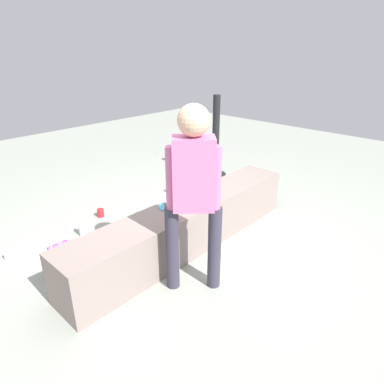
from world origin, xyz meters
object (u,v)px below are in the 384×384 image
at_px(gift_bag, 62,257).
at_px(adult_standing, 194,186).
at_px(cake_plate, 170,205).
at_px(child_seated, 192,181).
at_px(handbag_black_leather, 174,214).
at_px(water_bottle_near_gift, 173,188).
at_px(water_bottle_far_side, 82,228).
at_px(party_cup_red, 101,213).
at_px(cake_box_white, 30,252).

bearing_deg(gift_bag, adult_standing, -57.65).
bearing_deg(cake_plate, child_seated, -14.57).
bearing_deg(child_seated, handbag_black_leather, 69.91).
bearing_deg(water_bottle_near_gift, handbag_black_leather, -133.13).
relative_size(child_seated, water_bottle_far_side, 2.53).
bearing_deg(cake_plate, adult_standing, -114.81).
relative_size(adult_standing, cake_plate, 7.01).
distance_m(child_seated, water_bottle_near_gift, 1.46).
xyz_separation_m(adult_standing, handbag_black_leather, (0.67, 0.92, -0.82)).
xyz_separation_m(child_seated, handbag_black_leather, (0.16, 0.44, -0.57)).
bearing_deg(cake_plate, party_cup_red, 93.93).
bearing_deg(gift_bag, cake_box_white, 105.15).
distance_m(cake_plate, cake_box_white, 1.49).
bearing_deg(handbag_black_leather, adult_standing, -125.96).
bearing_deg(cake_plate, handbag_black_leather, 41.84).
bearing_deg(gift_bag, water_bottle_near_gift, 14.78).
height_order(gift_bag, handbag_black_leather, handbag_black_leather).
bearing_deg(adult_standing, handbag_black_leather, 54.04).
distance_m(adult_standing, party_cup_red, 1.95).
xyz_separation_m(gift_bag, cake_box_white, (-0.12, 0.45, -0.09)).
relative_size(adult_standing, cake_box_white, 4.71).
height_order(water_bottle_far_side, handbag_black_leather, handbag_black_leather).
relative_size(child_seated, handbag_black_leather, 1.29).
xyz_separation_m(cake_plate, water_bottle_near_gift, (1.01, 1.01, -0.42)).
height_order(cake_box_white, handbag_black_leather, handbag_black_leather).
distance_m(child_seated, cake_box_white, 1.78).
distance_m(water_bottle_near_gift, handbag_black_leather, 0.88).
distance_m(cake_plate, water_bottle_near_gift, 1.49).
height_order(party_cup_red, handbag_black_leather, handbag_black_leather).
relative_size(water_bottle_far_side, cake_box_white, 0.57).
relative_size(cake_box_white, handbag_black_leather, 0.89).
height_order(cake_plate, handbag_black_leather, cake_plate).
distance_m(cake_plate, handbag_black_leather, 0.67).
bearing_deg(adult_standing, water_bottle_far_side, 98.31).
bearing_deg(water_bottle_near_gift, cake_box_white, -178.38).
bearing_deg(adult_standing, cake_box_white, 117.67).
bearing_deg(child_seated, gift_bag, 154.25).
height_order(child_seated, water_bottle_far_side, child_seated).
xyz_separation_m(water_bottle_near_gift, water_bottle_far_side, (-1.49, -0.08, -0.00)).
xyz_separation_m(cake_plate, water_bottle_far_side, (-0.47, 0.93, -0.43)).
relative_size(adult_standing, water_bottle_far_side, 8.22).
relative_size(cake_plate, gift_bag, 0.72).
distance_m(child_seated, handbag_black_leather, 0.74).
relative_size(cake_plate, handbag_black_leather, 0.60).
relative_size(water_bottle_near_gift, party_cup_red, 2.02).
bearing_deg(handbag_black_leather, cake_plate, -138.16).
xyz_separation_m(child_seated, adult_standing, (-0.51, -0.49, 0.24)).
bearing_deg(cake_plate, cake_box_white, 137.58).
xyz_separation_m(water_bottle_far_side, cake_box_white, (-0.57, 0.02, -0.04)).
xyz_separation_m(child_seated, water_bottle_far_side, (-0.73, 1.00, -0.62)).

